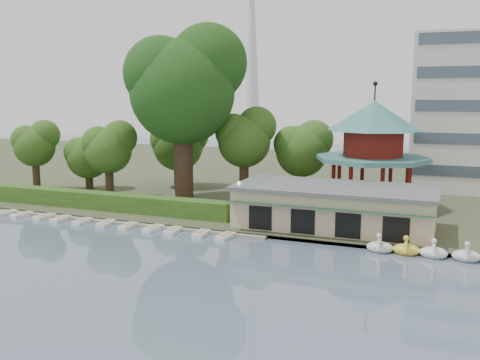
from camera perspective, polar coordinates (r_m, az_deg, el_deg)
The scene contains 12 objects.
ground_plane at distance 35.90m, azimuth -13.94°, elevation -12.08°, with size 220.00×220.00×0.00m, color slate.
shore at distance 82.48m, azimuth 7.39°, elevation 0.33°, with size 220.00×70.00×0.40m, color #424930.
embankment at distance 50.21m, azimuth -2.43°, elevation -5.46°, with size 220.00×0.60×0.30m, color gray.
dock at distance 55.95m, azimuth -13.81°, elevation -4.21°, with size 34.00×1.60×0.24m, color gray.
boathouse at distance 51.09m, azimuth 10.04°, elevation -2.77°, with size 18.60×9.39×3.90m.
pavilion at distance 59.82m, azimuth 14.00°, elevation 3.79°, with size 12.40×12.40×13.50m.
broadcast_tower at distance 179.36m, azimuth 1.26°, elevation 16.01°, with size 8.00×8.00×96.00m.
hedge at distance 60.04m, azimuth -14.38°, elevation -2.17°, with size 30.00×2.00×1.80m, color #355D1C.
lamp_post at distance 50.46m, azimuth -0.11°, elevation -1.66°, with size 0.36×0.36×4.28m.
big_tree at distance 62.23m, azimuth -5.95°, elevation 10.31°, with size 13.26×12.36×20.44m.
small_trees at distance 67.58m, azimuth -6.71°, elevation 3.80°, with size 39.37×16.30×10.97m.
moored_rowboats at distance 55.22m, azimuth -15.26°, elevation -4.39°, with size 29.55×2.69×0.36m.
Camera 1 is at (19.76, -27.06, 12.89)m, focal length 40.00 mm.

